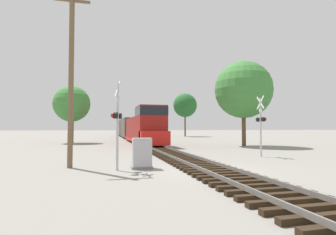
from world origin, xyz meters
The scene contains 10 objects.
ground_plane centered at (0.00, 0.00, 0.00)m, with size 400.00×400.00×0.00m, color gray.
rail_track_bed centered at (0.00, 0.00, 0.14)m, with size 2.60×160.00×0.31m.
freight_train centered at (0.00, 35.84, 1.95)m, with size 2.87×47.51×4.30m.
crossing_signal_near centered at (-4.20, 1.01, 2.46)m, with size 0.57×1.01×4.34m.
crossing_signal_far centered at (5.86, 4.52, 2.44)m, with size 0.36×1.01×4.25m.
relay_cabinet centered at (-2.96, 1.30, 0.74)m, with size 1.01×0.70×1.51m.
utility_pole centered at (-6.46, 2.39, 4.76)m, with size 1.80×0.26×9.19m.
tree_far_right centered at (10.18, 14.34, 6.23)m, with size 6.31×6.31×9.40m.
tree_mid_background centered at (-8.99, 25.09, 5.18)m, with size 4.79×4.79×7.61m.
tree_deep_background centered at (13.46, 46.18, 7.21)m, with size 5.49×5.49×9.97m.
Camera 1 is at (-4.81, -11.68, 2.03)m, focal length 28.00 mm.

